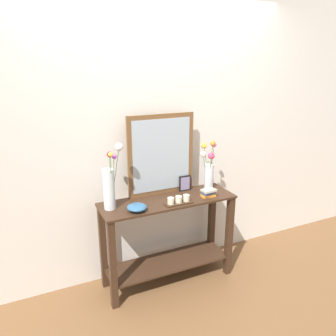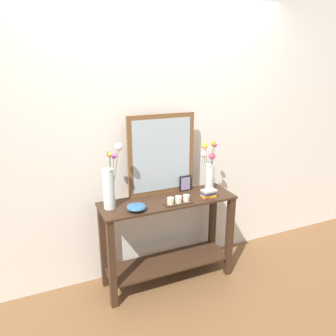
% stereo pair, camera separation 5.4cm
% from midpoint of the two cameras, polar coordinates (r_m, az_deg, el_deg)
% --- Properties ---
extents(ground_plane, '(7.00, 6.00, 0.02)m').
position_cam_midpoint_polar(ground_plane, '(3.32, -0.49, -18.65)').
color(ground_plane, brown).
extents(wall_back, '(6.40, 0.08, 2.70)m').
position_cam_midpoint_polar(wall_back, '(3.02, -3.03, 6.05)').
color(wall_back, silver).
rests_on(wall_back, ground).
extents(console_table, '(1.20, 0.38, 0.82)m').
position_cam_midpoint_polar(console_table, '(3.06, -0.52, -11.19)').
color(console_table, '#382316').
rests_on(console_table, ground).
extents(mirror_leaning, '(0.62, 0.03, 0.73)m').
position_cam_midpoint_polar(mirror_leaning, '(2.93, -1.72, 2.25)').
color(mirror_leaning, brown).
rests_on(mirror_leaning, console_table).
extents(tall_vase_left, '(0.17, 0.19, 0.55)m').
position_cam_midpoint_polar(tall_vase_left, '(2.71, -10.56, -2.75)').
color(tall_vase_left, silver).
rests_on(tall_vase_left, console_table).
extents(vase_right, '(0.14, 0.18, 0.48)m').
position_cam_midpoint_polar(vase_right, '(3.10, 6.53, -0.19)').
color(vase_right, silver).
rests_on(vase_right, console_table).
extents(candle_tray, '(0.24, 0.09, 0.07)m').
position_cam_midpoint_polar(candle_tray, '(2.82, 1.29, -5.64)').
color(candle_tray, '#382316').
rests_on(candle_tray, console_table).
extents(picture_frame_small, '(0.12, 0.01, 0.15)m').
position_cam_midpoint_polar(picture_frame_small, '(3.08, 2.42, -2.65)').
color(picture_frame_small, black).
rests_on(picture_frame_small, console_table).
extents(decorative_bowl, '(0.16, 0.16, 0.06)m').
position_cam_midpoint_polar(decorative_bowl, '(2.70, -5.96, -6.75)').
color(decorative_bowl, '#2D5B84').
rests_on(decorative_bowl, console_table).
extents(book_stack, '(0.14, 0.10, 0.07)m').
position_cam_midpoint_polar(book_stack, '(2.97, 6.48, -4.27)').
color(book_stack, orange).
rests_on(book_stack, console_table).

